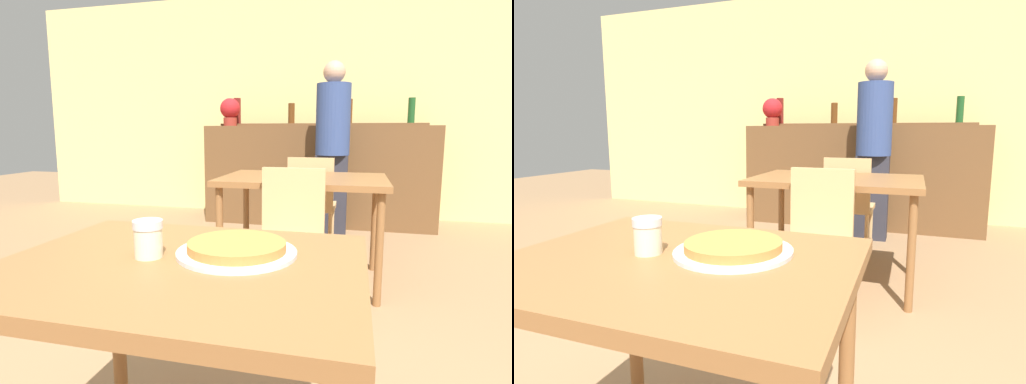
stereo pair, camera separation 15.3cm
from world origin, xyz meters
TOP-DOWN VIEW (x-y plane):
  - wall_back at (0.00, 4.28)m, footprint 8.00×0.05m
  - dining_table_near at (0.00, 0.00)m, footprint 0.94×0.74m
  - dining_table_far at (0.07, 1.90)m, footprint 1.15×0.79m
  - bar_counter at (0.00, 3.77)m, footprint 2.60×0.56m
  - bar_back_shelf at (-0.04, 3.91)m, footprint 2.39×0.24m
  - chair_far_side_front at (0.07, 1.33)m, footprint 0.40×0.40m
  - chair_far_side_back at (0.07, 2.47)m, footprint 0.40×0.40m
  - pizza_tray at (0.12, 0.08)m, footprint 0.33×0.33m
  - cheese_shaker at (-0.10, 0.01)m, footprint 0.08×0.08m
  - person_standing at (0.20, 3.19)m, footprint 0.34×0.34m
  - potted_plant at (-1.05, 3.72)m, footprint 0.24×0.24m

SIDE VIEW (x-z plane):
  - chair_far_side_front at x=0.07m, z-range 0.07..0.94m
  - chair_far_side_back at x=0.07m, z-range 0.07..0.94m
  - bar_counter at x=0.00m, z-range 0.00..1.14m
  - dining_table_near at x=0.00m, z-range 0.28..1.04m
  - dining_table_far at x=0.07m, z-range 0.30..1.06m
  - pizza_tray at x=0.12m, z-range 0.75..0.79m
  - cheese_shaker at x=-0.10m, z-range 0.76..0.86m
  - person_standing at x=0.20m, z-range 0.08..1.84m
  - bar_back_shelf at x=-0.04m, z-range 1.03..1.37m
  - potted_plant at x=-1.05m, z-range 1.16..1.49m
  - wall_back at x=0.00m, z-range 0.00..2.80m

